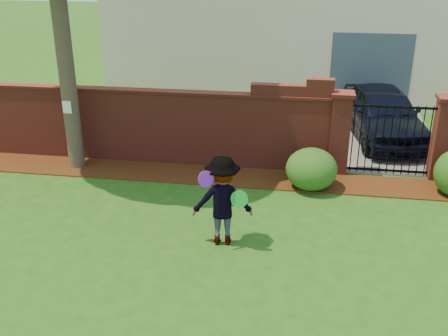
% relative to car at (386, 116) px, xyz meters
% --- Properties ---
extents(ground, '(80.00, 80.00, 0.01)m').
position_rel_car_xyz_m(ground, '(-3.70, -6.31, -0.70)').
color(ground, '#245415').
rests_on(ground, ground).
extents(mulch_bed, '(11.10, 1.08, 0.03)m').
position_rel_car_xyz_m(mulch_bed, '(-4.65, -2.97, -0.68)').
color(mulch_bed, '#3C1D0A').
rests_on(mulch_bed, ground).
extents(brick_wall, '(8.70, 0.31, 2.16)m').
position_rel_car_xyz_m(brick_wall, '(-5.71, -2.31, 0.23)').
color(brick_wall, maroon).
rests_on(brick_wall, ground).
extents(pillar_left, '(0.50, 0.50, 1.88)m').
position_rel_car_xyz_m(pillar_left, '(-1.30, -2.31, 0.26)').
color(pillar_left, maroon).
rests_on(pillar_left, ground).
extents(pillar_right, '(0.50, 0.50, 1.88)m').
position_rel_car_xyz_m(pillar_right, '(0.90, -2.31, 0.26)').
color(pillar_right, maroon).
rests_on(pillar_right, ground).
extents(iron_gate, '(1.78, 0.03, 1.60)m').
position_rel_car_xyz_m(iron_gate, '(-0.20, -2.31, 0.16)').
color(iron_gate, black).
rests_on(iron_gate, ground).
extents(driveway, '(3.20, 8.00, 0.01)m').
position_rel_car_xyz_m(driveway, '(-0.20, 1.69, -0.69)').
color(driveway, slate).
rests_on(driveway, ground).
extents(car, '(2.31, 4.30, 1.39)m').
position_rel_car_xyz_m(car, '(0.00, 0.00, 0.00)').
color(car, black).
rests_on(car, ground).
extents(paper_notice, '(0.20, 0.01, 0.28)m').
position_rel_car_xyz_m(paper_notice, '(-7.30, -3.10, 0.80)').
color(paper_notice, white).
rests_on(paper_notice, tree).
extents(shrub_left, '(1.09, 1.09, 0.89)m').
position_rel_car_xyz_m(shrub_left, '(-1.88, -3.28, -0.25)').
color(shrub_left, '#195118').
rests_on(shrub_left, ground).
extents(man, '(1.12, 0.75, 1.61)m').
position_rel_car_xyz_m(man, '(-3.39, -5.79, 0.11)').
color(man, gray).
rests_on(man, ground).
extents(frisbee_purple, '(0.27, 0.21, 0.27)m').
position_rel_car_xyz_m(frisbee_purple, '(-3.62, -6.03, 0.62)').
color(frisbee_purple, purple).
rests_on(frisbee_purple, man).
extents(frisbee_green, '(0.30, 0.09, 0.29)m').
position_rel_car_xyz_m(frisbee_green, '(-3.07, -5.98, 0.28)').
color(frisbee_green, green).
rests_on(frisbee_green, man).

